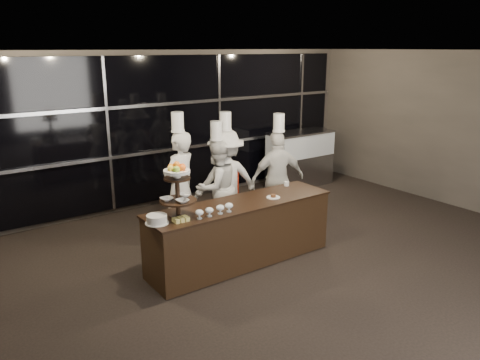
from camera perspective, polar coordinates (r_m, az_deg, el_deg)
room at (r=5.47m, az=15.37°, el=-1.11°), size 10.00×10.00×10.00m
window_wall at (r=9.30m, az=-8.86°, el=6.16°), size 8.60×0.10×2.80m
buffet_counter at (r=6.81m, az=0.10°, el=-6.38°), size 2.84×0.74×0.92m
display_stand at (r=6.02m, az=-7.65°, el=-0.73°), size 0.48×0.48×0.74m
compotes at (r=6.14m, az=-3.11°, el=-3.58°), size 0.57×0.11×0.12m
layer_cake at (r=5.95m, az=-10.11°, el=-4.74°), size 0.30×0.30×0.11m
pastry_squares at (r=5.98m, az=-7.23°, el=-4.79°), size 0.20×0.13×0.05m
small_plate at (r=6.87m, az=4.08°, el=-2.05°), size 0.20×0.20×0.05m
chef_cup at (r=7.47m, az=5.70°, el=-0.45°), size 0.08×0.08×0.07m
display_case at (r=10.62m, az=7.33°, el=2.93°), size 1.52×0.66×1.24m
chef_a at (r=7.50m, az=-7.34°, el=-0.69°), size 0.77×0.65×2.10m
chef_b at (r=7.76m, az=-2.84°, el=-0.80°), size 0.83×0.67×1.91m
chef_c at (r=7.94m, az=-1.72°, el=0.03°), size 1.24×0.88×2.03m
chef_d at (r=8.16m, az=4.61°, el=0.27°), size 1.05×0.65×1.97m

